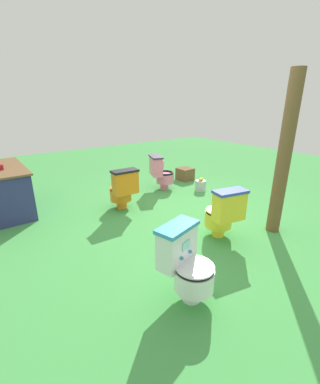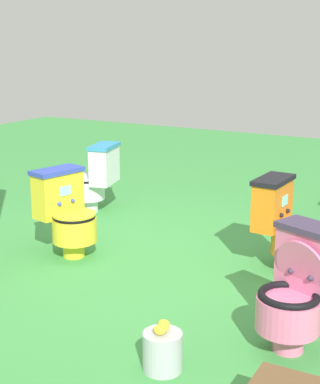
{
  "view_description": "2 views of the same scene",
  "coord_description": "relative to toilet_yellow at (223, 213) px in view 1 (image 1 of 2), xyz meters",
  "views": [
    {
      "loc": [
        -2.82,
        2.5,
        1.79
      ],
      "look_at": [
        0.04,
        0.38,
        0.51
      ],
      "focal_mm": 24.02,
      "sensor_mm": 36.0,
      "label": 1
    },
    {
      "loc": [
        2.18,
        -3.73,
        1.76
      ],
      "look_at": [
        -0.23,
        0.52,
        0.49
      ],
      "focal_mm": 54.99,
      "sensor_mm": 36.0,
      "label": 2
    }
  ],
  "objects": [
    {
      "name": "wooden_post",
      "position": [
        -0.3,
        -0.78,
        0.71
      ],
      "size": [
        0.18,
        0.18,
        2.17
      ],
      "primitive_type": "cylinder",
      "color": "brown",
      "rests_on": "ground"
    },
    {
      "name": "toilet_yellow",
      "position": [
        0.0,
        0.0,
        0.0
      ],
      "size": [
        0.57,
        0.5,
        0.73
      ],
      "rotation": [
        0.0,
        0.0,
        4.49
      ],
      "color": "yellow",
      "rests_on": "ground"
    },
    {
      "name": "toilet_orange",
      "position": [
        1.67,
        0.6,
        0.0
      ],
      "size": [
        0.51,
        0.44,
        0.73
      ],
      "rotation": [
        0.0,
        0.0,
        4.67
      ],
      "color": "orange",
      "rests_on": "ground"
    },
    {
      "name": "small_crate",
      "position": [
        2.35,
        -1.43,
        -0.23
      ],
      "size": [
        0.34,
        0.33,
        0.28
      ],
      "primitive_type": "cube",
      "rotation": [
        0.0,
        0.0,
        3.16
      ],
      "color": "brown",
      "rests_on": "ground"
    },
    {
      "name": "toilet_pink",
      "position": [
        2.14,
        -0.56,
        0.0
      ],
      "size": [
        0.55,
        0.6,
        0.73
      ],
      "rotation": [
        0.0,
        0.0,
        2.77
      ],
      "color": "pink",
      "rests_on": "ground"
    },
    {
      "name": "toilet_white",
      "position": [
        -0.54,
        1.15,
        0.0
      ],
      "size": [
        0.58,
        0.51,
        0.73
      ],
      "rotation": [
        0.0,
        0.0,
        1.82
      ],
      "color": "white",
      "rests_on": "ground"
    },
    {
      "name": "ground",
      "position": [
        0.81,
        0.04,
        -0.37
      ],
      "size": [
        14.0,
        14.0,
        0.0
      ],
      "primitive_type": "plane",
      "color": "#429947"
    },
    {
      "name": "lemon_bucket",
      "position": [
        1.57,
        -1.17,
        -0.25
      ],
      "size": [
        0.22,
        0.22,
        0.28
      ],
      "color": "#B7B7BF",
      "rests_on": "ground"
    }
  ]
}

